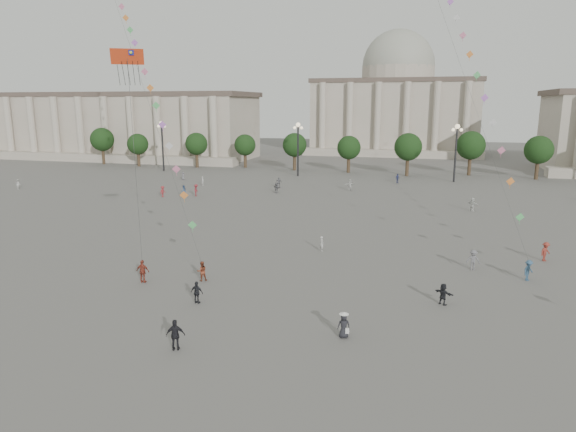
# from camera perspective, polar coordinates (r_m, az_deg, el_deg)

# --- Properties ---
(ground) EXTENTS (360.00, 360.00, 0.00)m
(ground) POSITION_cam_1_polar(r_m,az_deg,el_deg) (34.38, -3.59, -12.18)
(ground) COLOR #5B5856
(ground) RESTS_ON ground
(hall_west) EXTENTS (84.00, 26.22, 17.20)m
(hall_west) POSITION_cam_1_polar(r_m,az_deg,el_deg) (150.15, -19.54, 9.45)
(hall_west) COLOR #A79E8C
(hall_west) RESTS_ON ground
(hall_central) EXTENTS (48.30, 34.30, 35.50)m
(hall_central) POSITION_cam_1_polar(r_m,az_deg,el_deg) (159.09, 11.93, 12.10)
(hall_central) COLOR #A79E8C
(hall_central) RESTS_ON ground
(tree_row) EXTENTS (137.12, 5.12, 8.00)m
(tree_row) POSITION_cam_1_polar(r_m,az_deg,el_deg) (108.39, 9.95, 7.49)
(tree_row) COLOR #34241A
(tree_row) RESTS_ON ground
(lamp_post_far_west) EXTENTS (2.00, 0.90, 10.65)m
(lamp_post_far_west) POSITION_cam_1_polar(r_m,az_deg,el_deg) (114.07, -13.82, 8.54)
(lamp_post_far_west) COLOR #262628
(lamp_post_far_west) RESTS_ON ground
(lamp_post_mid_west) EXTENTS (2.00, 0.90, 10.65)m
(lamp_post_mid_west) POSITION_cam_1_polar(r_m,az_deg,el_deg) (102.93, 1.12, 8.52)
(lamp_post_mid_west) COLOR #262628
(lamp_post_mid_west) RESTS_ON ground
(lamp_post_mid_east) EXTENTS (2.00, 0.90, 10.65)m
(lamp_post_mid_east) POSITION_cam_1_polar(r_m,az_deg,el_deg) (99.88, 18.20, 7.79)
(lamp_post_mid_east) COLOR #262628
(lamp_post_mid_east) RESTS_ON ground
(person_crowd_0) EXTENTS (1.02, 1.01, 1.72)m
(person_crowd_0) POSITION_cam_1_polar(r_m,az_deg,el_deg) (96.44, 12.06, 4.11)
(person_crowd_0) COLOR navy
(person_crowd_0) RESTS_ON ground
(person_crowd_1) EXTENTS (1.10, 1.10, 1.79)m
(person_crowd_1) POSITION_cam_1_polar(r_m,az_deg,el_deg) (98.37, -27.76, 3.13)
(person_crowd_1) COLOR white
(person_crowd_1) RESTS_ON ground
(person_crowd_2) EXTENTS (0.88, 1.23, 1.73)m
(person_crowd_2) POSITION_cam_1_polar(r_m,az_deg,el_deg) (82.46, -13.74, 2.66)
(person_crowd_2) COLOR maroon
(person_crowd_2) RESTS_ON ground
(person_crowd_3) EXTENTS (1.50, 1.21, 1.60)m
(person_crowd_3) POSITION_cam_1_polar(r_m,az_deg,el_deg) (39.16, 16.85, -8.30)
(person_crowd_3) COLOR black
(person_crowd_3) RESTS_ON ground
(person_crowd_4) EXTENTS (1.75, 1.50, 1.90)m
(person_crowd_4) POSITION_cam_1_polar(r_m,az_deg,el_deg) (86.80, 6.90, 3.46)
(person_crowd_4) COLOR silver
(person_crowd_4) RESTS_ON ground
(person_crowd_6) EXTENTS (1.22, 0.76, 1.82)m
(person_crowd_6) POSITION_cam_1_polar(r_m,az_deg,el_deg) (47.86, 19.88, -4.60)
(person_crowd_6) COLOR slate
(person_crowd_6) RESTS_ON ground
(person_crowd_7) EXTENTS (1.56, 1.62, 1.84)m
(person_crowd_7) POSITION_cam_1_polar(r_m,az_deg,el_deg) (73.90, 19.82, 1.23)
(person_crowd_7) COLOR silver
(person_crowd_7) RESTS_ON ground
(person_crowd_8) EXTENTS (1.30, 1.31, 1.81)m
(person_crowd_8) POSITION_cam_1_polar(r_m,az_deg,el_deg) (53.08, 26.70, -3.56)
(person_crowd_8) COLOR maroon
(person_crowd_8) RESTS_ON ground
(person_crowd_10) EXTENTS (0.40, 0.60, 1.62)m
(person_crowd_10) POSITION_cam_1_polar(r_m,az_deg,el_deg) (92.59, -9.45, 3.85)
(person_crowd_10) COLOR #AEAEA9
(person_crowd_10) RESTS_ON ground
(person_crowd_12) EXTENTS (1.63, 1.21, 1.71)m
(person_crowd_12) POSITION_cam_1_polar(r_m,az_deg,el_deg) (83.74, -1.29, 3.15)
(person_crowd_12) COLOR slate
(person_crowd_12) RESTS_ON ground
(person_crowd_13) EXTENTS (0.62, 0.65, 1.50)m
(person_crowd_13) POSITION_cam_1_polar(r_m,az_deg,el_deg) (50.82, 3.77, -3.08)
(person_crowd_13) COLOR #B7B6B3
(person_crowd_13) RESTS_ON ground
(person_crowd_16) EXTENTS (1.16, 0.92, 1.84)m
(person_crowd_16) POSITION_cam_1_polar(r_m,az_deg,el_deg) (89.05, -1.04, 3.75)
(person_crowd_16) COLOR slate
(person_crowd_16) RESTS_ON ground
(person_crowd_17) EXTENTS (0.89, 1.32, 1.89)m
(person_crowd_17) POSITION_cam_1_polar(r_m,az_deg,el_deg) (82.11, -10.17, 2.84)
(person_crowd_17) COLOR maroon
(person_crowd_17) RESTS_ON ground
(person_crowd_18) EXTENTS (0.79, 0.56, 1.52)m
(person_crowd_18) POSITION_cam_1_polar(r_m,az_deg,el_deg) (100.67, -11.57, 4.41)
(person_crowd_18) COLOR slate
(person_crowd_18) RESTS_ON ground
(person_crowd_19) EXTENTS (0.97, 1.08, 1.84)m
(person_crowd_19) POSITION_cam_1_polar(r_m,az_deg,el_deg) (81.74, -11.52, 2.72)
(person_crowd_19) COLOR #3A5682
(person_crowd_19) RESTS_ON ground
(tourist_0) EXTENTS (1.14, 0.51, 1.91)m
(tourist_0) POSITION_cam_1_polar(r_m,az_deg,el_deg) (43.51, -15.83, -5.93)
(tourist_0) COLOR maroon
(tourist_0) RESTS_ON ground
(tourist_1) EXTENTS (1.01, 0.50, 1.66)m
(tourist_1) POSITION_cam_1_polar(r_m,az_deg,el_deg) (38.31, -10.09, -8.36)
(tourist_1) COLOR black
(tourist_1) RESTS_ON ground
(tourist_4) EXTENTS (1.20, 0.80, 1.90)m
(tourist_4) POSITION_cam_1_polar(r_m,az_deg,el_deg) (31.70, -12.39, -12.79)
(tourist_4) COLOR black
(tourist_4) RESTS_ON ground
(kite_flyer_0) EXTENTS (1.02, 0.97, 1.67)m
(kite_flyer_0) POSITION_cam_1_polar(r_m,az_deg,el_deg) (42.90, -9.55, -6.05)
(kite_flyer_0) COLOR brown
(kite_flyer_0) RESTS_ON ground
(kite_flyer_1) EXTENTS (1.21, 1.30, 1.76)m
(kite_flyer_1) POSITION_cam_1_polar(r_m,az_deg,el_deg) (46.74, 25.16, -5.49)
(kite_flyer_1) COLOR #335372
(kite_flyer_1) RESTS_ON ground
(hat_person) EXTENTS (0.89, 0.72, 1.69)m
(hat_person) POSITION_cam_1_polar(r_m,az_deg,el_deg) (32.70, 6.22, -11.94)
(hat_person) COLOR black
(hat_person) RESTS_ON ground
(dragon_kite) EXTENTS (2.17, 2.22, 16.50)m
(dragon_kite) POSITION_cam_1_polar(r_m,az_deg,el_deg) (38.24, -17.34, 15.33)
(dragon_kite) COLOR red
(dragon_kite) RESTS_ON ground
(kite_train_west) EXTENTS (33.91, 36.93, 65.03)m
(kite_train_west) POSITION_cam_1_polar(r_m,az_deg,el_deg) (67.56, -17.53, 19.66)
(kite_train_west) COLOR #3F3F3F
(kite_train_west) RESTS_ON ground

